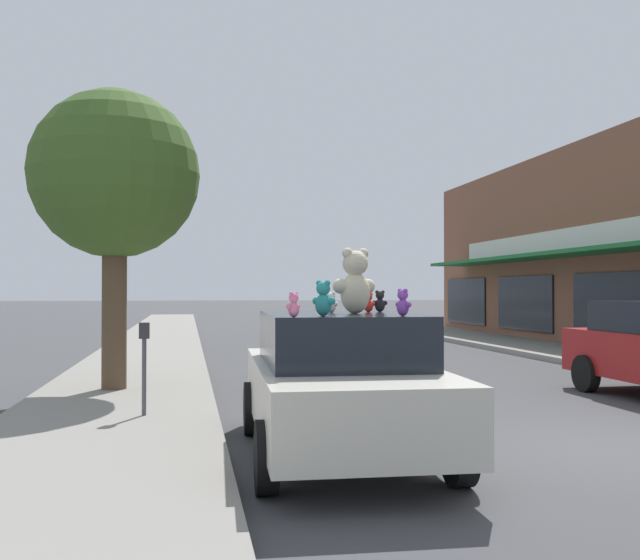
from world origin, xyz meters
name	(u,v)px	position (x,y,z in m)	size (l,w,h in m)	color
ground_plane	(609,450)	(0.00, 0.00, 0.00)	(260.00, 260.00, 0.00)	#424244
sidewalk_near	(82,466)	(-5.90, 0.00, 0.08)	(2.97, 90.00, 0.15)	gray
plush_art_car	(340,381)	(-3.16, 0.26, 0.85)	(2.17, 4.47, 1.61)	beige
teddy_bear_giant	(355,282)	(-3.01, 0.16, 1.96)	(0.56, 0.39, 0.73)	beige
teddy_bear_teal	(323,299)	(-3.51, -0.56, 1.78)	(0.25, 0.24, 0.36)	teal
teddy_bear_purple	(403,303)	(-2.72, -0.71, 1.74)	(0.16, 0.21, 0.28)	purple
teddy_bear_pink	(294,305)	(-3.85, -0.83, 1.73)	(0.17, 0.16, 0.25)	pink
teddy_bear_yellow	(354,302)	(-2.82, 1.04, 1.72)	(0.17, 0.15, 0.23)	yellow
teddy_bear_white	(332,302)	(-3.19, 0.57, 1.72)	(0.16, 0.17, 0.24)	white
teddy_bear_black	(380,302)	(-2.58, 0.67, 1.73)	(0.19, 0.12, 0.26)	black
teddy_bear_red	(368,303)	(-2.73, 0.63, 1.72)	(0.17, 0.11, 0.23)	red
street_tree	(115,176)	(-6.10, 5.29, 3.86)	(2.94, 2.94, 5.22)	brown
parking_meter	(144,356)	(-5.43, 2.48, 0.96)	(0.14, 0.10, 1.27)	#4C4C51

